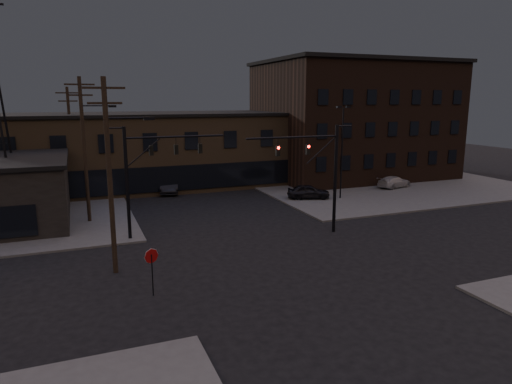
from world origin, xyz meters
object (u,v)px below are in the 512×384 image
at_px(traffic_signal_near, 322,168).
at_px(traffic_signal_far, 145,169).
at_px(parked_car_lot_a, 308,191).
at_px(stop_sign, 152,261).
at_px(car_crossing, 170,185).
at_px(parked_car_lot_b, 394,182).

bearing_deg(traffic_signal_near, traffic_signal_far, 163.83).
distance_m(traffic_signal_far, parked_car_lot_a, 18.50).
height_order(stop_sign, parked_car_lot_a, stop_sign).
bearing_deg(car_crossing, traffic_signal_near, -55.36).
relative_size(parked_car_lot_b, car_crossing, 0.82).
height_order(traffic_signal_far, parked_car_lot_b, traffic_signal_far).
xyz_separation_m(stop_sign, parked_car_lot_b, (29.53, 18.51, -1.07)).
xyz_separation_m(parked_car_lot_b, car_crossing, (-23.62, 7.07, 0.09)).
bearing_deg(parked_car_lot_a, traffic_signal_near, 176.05).
bearing_deg(traffic_signal_far, car_crossing, 73.47).
bearing_deg(stop_sign, car_crossing, 76.99).
distance_m(stop_sign, parked_car_lot_b, 34.87).
relative_size(traffic_signal_near, car_crossing, 1.53).
bearing_deg(stop_sign, parked_car_lot_a, 43.34).
bearing_deg(car_crossing, stop_sign, -89.67).
relative_size(stop_sign, car_crossing, 0.48).
bearing_deg(traffic_signal_near, stop_sign, -154.10).
relative_size(traffic_signal_near, stop_sign, 3.23).
xyz_separation_m(parked_car_lot_a, car_crossing, (-12.01, 8.67, 0.00)).
bearing_deg(parked_car_lot_b, car_crossing, 60.08).
relative_size(traffic_signal_far, stop_sign, 3.23).
height_order(traffic_signal_far, stop_sign, traffic_signal_far).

